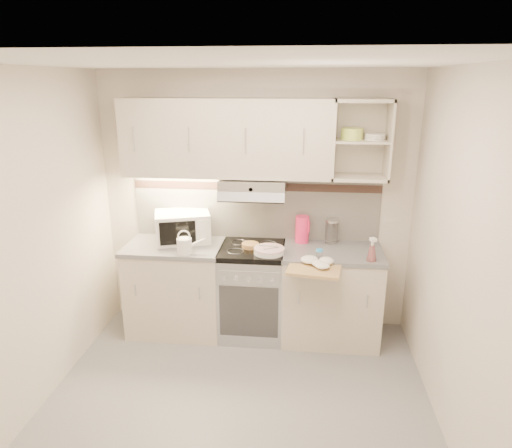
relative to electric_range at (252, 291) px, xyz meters
name	(u,v)px	position (x,y,z in m)	size (l,w,h in m)	color
ground	(236,407)	(0.00, -1.10, -0.45)	(3.00, 3.00, 0.00)	gray
room_shell	(241,190)	(0.00, -0.73, 1.18)	(3.04, 2.84, 2.52)	beige
base_cabinet_left	(177,289)	(-0.75, 0.00, -0.02)	(0.90, 0.60, 0.86)	beige
worktop_left	(174,246)	(-0.75, 0.00, 0.43)	(0.92, 0.62, 0.04)	slate
base_cabinet_right	(330,296)	(0.75, 0.00, -0.02)	(0.90, 0.60, 0.86)	beige
worktop_right	(333,252)	(0.75, 0.00, 0.43)	(0.92, 0.62, 0.04)	slate
electric_range	(252,291)	(0.00, 0.00, 0.00)	(0.60, 0.60, 0.90)	#B7B7BC
microwave	(183,227)	(-0.69, 0.12, 0.59)	(0.60, 0.51, 0.29)	white
watering_can	(185,245)	(-0.58, -0.22, 0.53)	(0.26, 0.13, 0.22)	silver
plate_stack	(269,250)	(0.17, -0.13, 0.48)	(0.28, 0.28, 0.06)	silver
bread_loaf	(250,245)	(-0.02, 0.00, 0.47)	(0.16, 0.16, 0.04)	olive
pink_pitcher	(302,229)	(0.46, 0.20, 0.58)	(0.14, 0.13, 0.26)	#FF275F
glass_jar	(332,231)	(0.74, 0.20, 0.57)	(0.12, 0.12, 0.23)	white
spice_jar	(319,254)	(0.62, -0.22, 0.49)	(0.06, 0.06, 0.09)	white
spray_bottle	(372,251)	(1.07, -0.22, 0.54)	(0.09, 0.09, 0.23)	#D5767B
cutting_board	(315,268)	(0.58, -0.36, 0.42)	(0.44, 0.40, 0.02)	tan
dish_towel	(318,262)	(0.61, -0.35, 0.47)	(0.27, 0.23, 0.07)	silver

